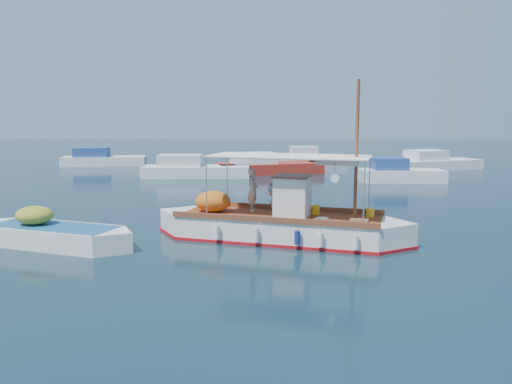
{
  "coord_description": "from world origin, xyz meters",
  "views": [
    {
      "loc": [
        -0.22,
        -17.58,
        4.24
      ],
      "look_at": [
        -0.86,
        0.0,
        1.6
      ],
      "focal_mm": 35.0,
      "sensor_mm": 36.0,
      "label": 1
    }
  ],
  "objects": [
    {
      "name": "bg_boat_far_n",
      "position": [
        3.2,
        28.16,
        0.49
      ],
      "size": [
        6.19,
        2.47,
        1.8
      ],
      "rotation": [
        0.0,
        0.0,
        0.08
      ],
      "color": "silver",
      "rests_on": "ground"
    },
    {
      "name": "bg_boat_e",
      "position": [
        12.92,
        23.68,
        0.49
      ],
      "size": [
        7.69,
        4.99,
        1.8
      ],
      "rotation": [
        0.0,
        0.0,
        0.36
      ],
      "color": "silver",
      "rests_on": "ground"
    },
    {
      "name": "bg_boat_nw",
      "position": [
        -6.04,
        17.71,
        0.49
      ],
      "size": [
        7.67,
        2.78,
        1.8
      ],
      "rotation": [
        0.0,
        0.0,
        0.05
      ],
      "color": "silver",
      "rests_on": "ground"
    },
    {
      "name": "fishing_caique",
      "position": [
        -0.08,
        -0.47,
        0.5
      ],
      "size": [
        8.93,
        4.15,
        5.64
      ],
      "rotation": [
        0.0,
        0.0,
        -0.26
      ],
      "color": "white",
      "rests_on": "ground"
    },
    {
      "name": "ground",
      "position": [
        0.0,
        0.0,
        0.0
      ],
      "size": [
        160.0,
        160.0,
        0.0
      ],
      "primitive_type": "plane",
      "color": "black",
      "rests_on": "ground"
    },
    {
      "name": "bg_boat_ne",
      "position": [
        8.07,
        15.71,
        0.49
      ],
      "size": [
        5.5,
        2.29,
        1.8
      ],
      "rotation": [
        0.0,
        0.0,
        0.02
      ],
      "color": "silver",
      "rests_on": "ground"
    },
    {
      "name": "bg_boat_n",
      "position": [
        -0.85,
        20.2,
        0.49
      ],
      "size": [
        8.47,
        5.13,
        1.8
      ],
      "rotation": [
        0.0,
        0.0,
        0.31
      ],
      "color": "#A4271B",
      "rests_on": "ground"
    },
    {
      "name": "bg_boat_far_w",
      "position": [
        -15.5,
        25.99,
        0.49
      ],
      "size": [
        7.43,
        3.35,
        1.8
      ],
      "rotation": [
        0.0,
        0.0,
        0.15
      ],
      "color": "silver",
      "rests_on": "ground"
    },
    {
      "name": "dinghy",
      "position": [
        -7.59,
        -1.64,
        0.31
      ],
      "size": [
        5.81,
        2.93,
        1.48
      ],
      "rotation": [
        0.0,
        0.0,
        -0.3
      ],
      "color": "white",
      "rests_on": "ground"
    }
  ]
}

